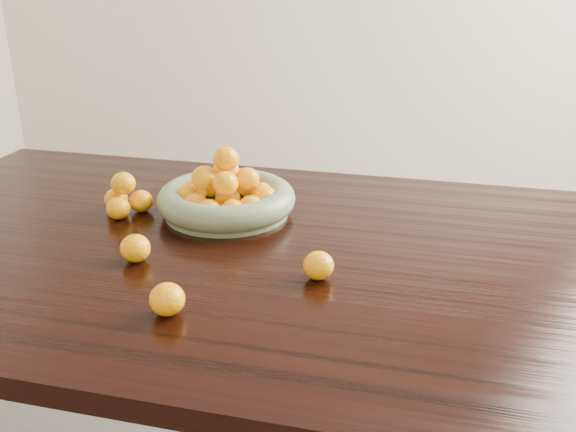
% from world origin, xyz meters
% --- Properties ---
extents(dining_table, '(2.00, 1.00, 0.75)m').
position_xyz_m(dining_table, '(0.00, 0.00, 0.66)').
color(dining_table, black).
rests_on(dining_table, ground).
extents(fruit_bowl, '(0.31, 0.31, 0.15)m').
position_xyz_m(fruit_bowl, '(-0.23, 0.15, 0.79)').
color(fruit_bowl, '#687656').
rests_on(fruit_bowl, dining_table).
extents(orange_pyramid, '(0.11, 0.11, 0.10)m').
position_xyz_m(orange_pyramid, '(-0.45, 0.10, 0.79)').
color(orange_pyramid, '#FCA207').
rests_on(orange_pyramid, dining_table).
extents(loose_orange_0, '(0.06, 0.06, 0.05)m').
position_xyz_m(loose_orange_0, '(-0.31, -0.12, 0.78)').
color(loose_orange_0, '#FCA207').
rests_on(loose_orange_0, dining_table).
extents(loose_orange_1, '(0.06, 0.06, 0.05)m').
position_xyz_m(loose_orange_1, '(-0.17, -0.29, 0.78)').
color(loose_orange_1, '#FCA207').
rests_on(loose_orange_1, dining_table).
extents(loose_orange_2, '(0.06, 0.06, 0.05)m').
position_xyz_m(loose_orange_2, '(0.04, -0.11, 0.78)').
color(loose_orange_2, '#FCA207').
rests_on(loose_orange_2, dining_table).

